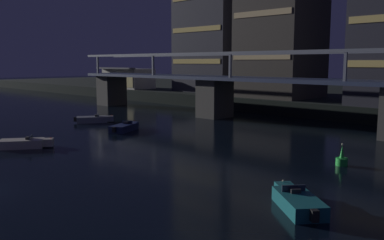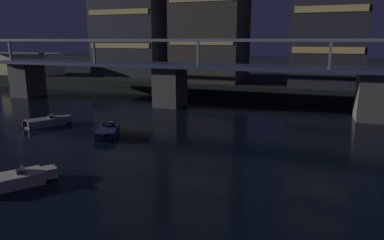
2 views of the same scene
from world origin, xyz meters
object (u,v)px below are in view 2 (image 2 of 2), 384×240
object	(u,v)px
river_bridge	(262,80)
waterfront_pavilion	(31,64)
speedboat_near_right	(47,122)
speedboat_near_center	(108,132)
speedboat_mid_right	(14,180)

from	to	relation	value
river_bridge	waterfront_pavilion	bearing A→B (deg)	166.47
speedboat_near_right	speedboat_near_center	bearing A→B (deg)	-8.58
waterfront_pavilion	speedboat_near_center	xyz separation A→B (m)	(37.14, -28.61, -4.02)
waterfront_pavilion	speedboat_near_right	distance (m)	39.62
river_bridge	speedboat_near_right	world-z (taller)	river_bridge
speedboat_near_right	river_bridge	bearing A→B (deg)	36.14
river_bridge	waterfront_pavilion	distance (m)	50.91
speedboat_near_right	speedboat_mid_right	size ratio (longest dim) A/B	1.02
speedboat_near_right	speedboat_mid_right	distance (m)	16.96
river_bridge	speedboat_near_right	xyz separation A→B (m)	(-21.06, -15.38, -3.77)
river_bridge	speedboat_near_center	size ratio (longest dim) A/B	16.69
waterfront_pavilion	speedboat_mid_right	xyz separation A→B (m)	(38.28, -41.11, -4.02)
speedboat_near_center	waterfront_pavilion	bearing A→B (deg)	142.39
speedboat_mid_right	waterfront_pavilion	bearing A→B (deg)	132.96
waterfront_pavilion	speedboat_mid_right	bearing A→B (deg)	-47.04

